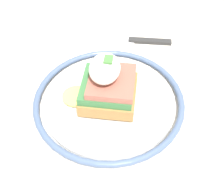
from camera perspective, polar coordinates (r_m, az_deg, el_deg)
The scene contains 4 objects.
dining_table at distance 0.61m, azimuth 4.65°, elevation -8.63°, with size 0.91×0.85×0.78m.
plate at distance 0.49m, azimuth 0.00°, elevation -2.17°, with size 0.24×0.24×0.02m.
sandwich at distance 0.46m, azimuth -0.22°, elevation 0.91°, with size 0.08×0.11×0.08m.
knife at distance 0.61m, azimuth 3.43°, elevation 8.94°, with size 0.02×0.20×0.01m.
Camera 1 is at (-0.35, 0.00, 1.16)m, focal length 50.00 mm.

